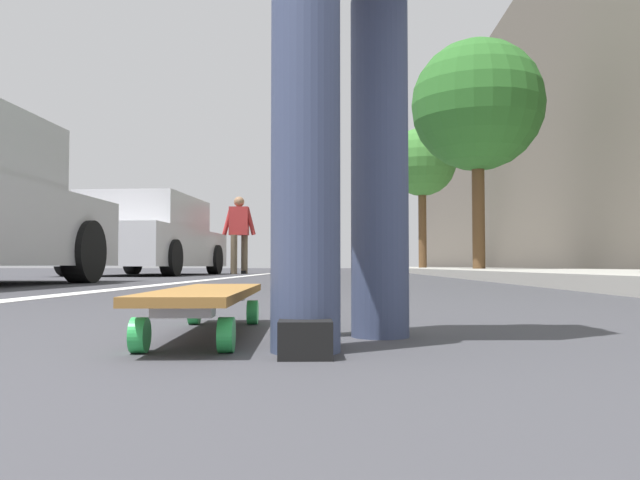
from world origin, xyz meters
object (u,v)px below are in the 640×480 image
Objects in this scene: skateboard at (207,297)px; street_tree_mid at (477,106)px; parked_car_mid at (149,238)px; traffic_light at (289,197)px; pedestrian_distant at (239,230)px; street_tree_far at (422,163)px.

skateboard is 12.22m from street_tree_mid.
traffic_light is at bearing -7.68° from parked_car_mid.
parked_car_mid is 1.16× the size of traffic_light.
pedestrian_distant is at bearing 178.90° from traffic_light.
parked_car_mid is at bearing 18.12° from skateboard.
pedestrian_distant is (11.89, 1.90, 0.86)m from skateboard.
traffic_light reaches higher than pedestrian_distant.
parked_car_mid reaches higher than skateboard.
street_tree_mid is at bearing -155.88° from traffic_light.
street_tree_mid reaches higher than parked_car_mid.
street_tree_mid reaches higher than skateboard.
street_tree_mid reaches higher than pedestrian_distant.
parked_car_mid is 7.11m from street_tree_mid.
skateboard is 0.21× the size of traffic_light.
street_tree_far is at bearing -32.51° from parked_car_mid.
parked_car_mid is 2.27m from pedestrian_distant.
traffic_light is 0.83× the size of street_tree_mid.
traffic_light is 10.37m from pedestrian_distant.
parked_car_mid is (10.13, 3.32, 0.61)m from skateboard.
pedestrian_distant is at bearing -38.90° from parked_car_mid.
traffic_light is (22.09, 1.70, 2.70)m from skateboard.
traffic_light reaches higher than skateboard.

